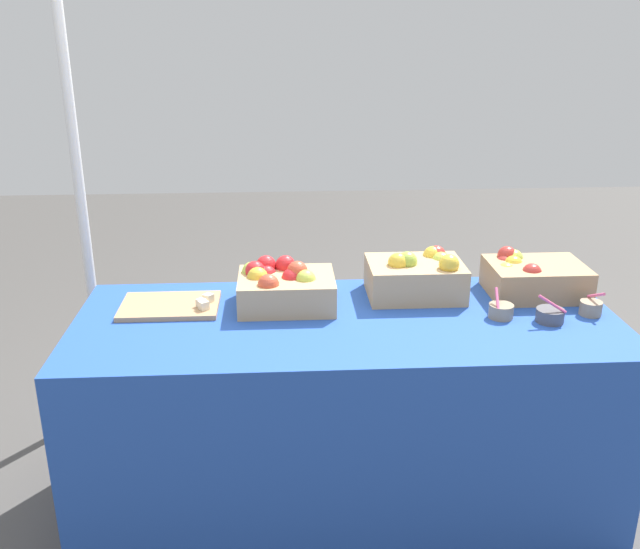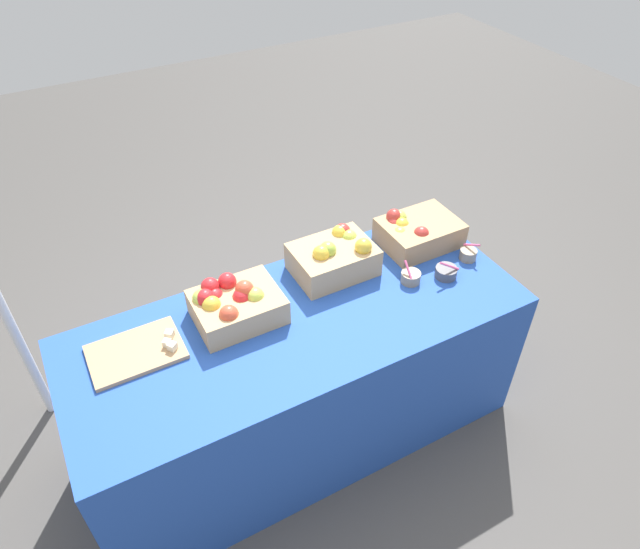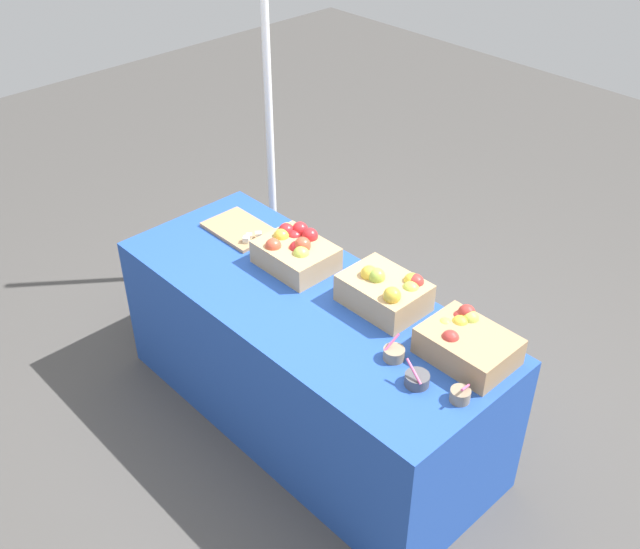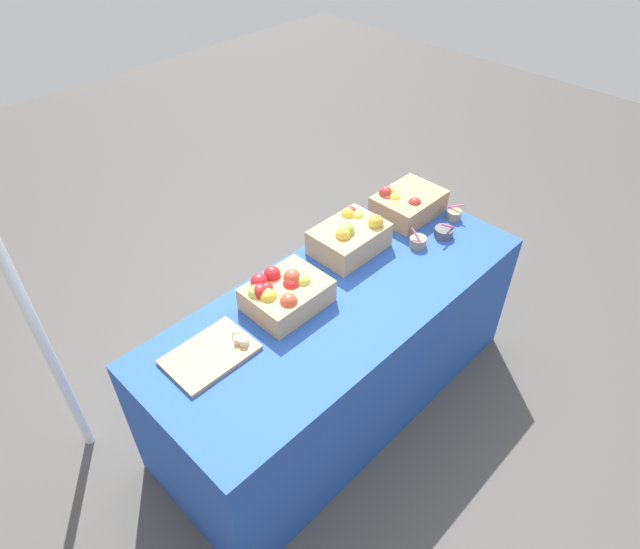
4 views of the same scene
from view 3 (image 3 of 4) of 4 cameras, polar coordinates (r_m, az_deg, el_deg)
ground_plane at (r=3.78m, az=-0.90°, el=-10.67°), size 10.00×10.00×0.00m
table at (r=3.53m, az=-0.96°, el=-6.48°), size 1.90×0.76×0.74m
apple_crate_left at (r=3.00m, az=11.06°, el=-5.08°), size 0.35×0.27×0.16m
apple_crate_middle at (r=3.20m, az=5.03°, el=-1.27°), size 0.35×0.26×0.18m
apple_crate_right at (r=3.46m, az=-1.90°, el=1.82°), size 0.34×0.27×0.17m
cutting_board_front at (r=3.75m, az=-6.05°, el=3.43°), size 0.35×0.24×0.05m
sample_bowl_near at (r=2.88m, az=7.37°, el=-7.90°), size 0.10×0.10×0.11m
sample_bowl_mid at (r=2.84m, az=10.61°, el=-8.99°), size 0.08×0.08×0.10m
sample_bowl_far at (r=2.97m, az=5.63°, el=-5.99°), size 0.09×0.09×0.10m
tent_pole at (r=4.23m, az=-3.91°, el=12.05°), size 0.04×0.04×2.11m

